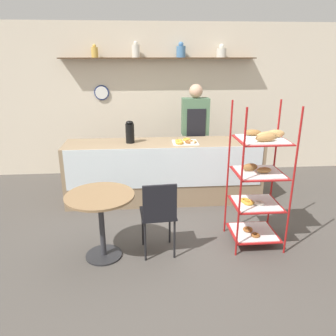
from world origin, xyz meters
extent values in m
plane|color=#4C4742|center=(0.00, 0.00, 0.00)|extent=(14.00, 14.00, 0.00)
cube|color=beige|center=(0.00, 2.56, 1.35)|extent=(10.00, 0.06, 2.70)
cube|color=#4C331E|center=(0.00, 2.41, 2.10)|extent=(3.38, 0.24, 0.02)
cylinder|color=gold|center=(-1.08, 2.41, 2.19)|extent=(0.11, 0.11, 0.17)
sphere|color=gold|center=(-1.08, 2.41, 2.30)|extent=(0.06, 0.06, 0.06)
cylinder|color=silver|center=(-0.39, 2.41, 2.21)|extent=(0.13, 0.13, 0.21)
sphere|color=silver|center=(-0.39, 2.41, 2.34)|extent=(0.07, 0.07, 0.07)
cylinder|color=#4C7FB2|center=(0.39, 2.41, 2.20)|extent=(0.16, 0.16, 0.19)
sphere|color=#4C7FB2|center=(0.39, 2.41, 2.32)|extent=(0.09, 0.09, 0.09)
cylinder|color=silver|center=(1.09, 2.41, 2.18)|extent=(0.17, 0.17, 0.15)
sphere|color=silver|center=(1.09, 2.41, 2.29)|extent=(0.09, 0.09, 0.09)
cylinder|color=navy|center=(-1.02, 2.51, 1.52)|extent=(0.26, 0.03, 0.26)
cylinder|color=white|center=(-1.02, 2.49, 1.52)|extent=(0.22, 0.00, 0.22)
cube|color=#937A5B|center=(0.00, 1.19, 0.46)|extent=(2.94, 0.64, 0.93)
cube|color=silver|center=(0.00, 0.86, 0.63)|extent=(2.82, 0.01, 0.59)
cylinder|color=#A51919|center=(0.71, -0.40, 0.84)|extent=(0.02, 0.02, 1.68)
cylinder|color=#A51919|center=(1.27, -0.40, 0.84)|extent=(0.02, 0.02, 1.68)
cylinder|color=#A51919|center=(0.71, 0.13, 0.84)|extent=(0.02, 0.02, 1.68)
cylinder|color=#A51919|center=(1.27, 0.13, 0.84)|extent=(0.02, 0.02, 1.68)
cube|color=#A51919|center=(0.99, -0.13, 0.12)|extent=(0.54, 0.51, 0.01)
cube|color=white|center=(0.99, -0.13, 0.13)|extent=(0.48, 0.45, 0.01)
torus|color=brown|center=(0.93, -0.11, 0.16)|extent=(0.12, 0.12, 0.04)
torus|color=brown|center=(0.98, -0.25, 0.15)|extent=(0.10, 0.10, 0.03)
cube|color=#A51919|center=(0.99, -0.13, 0.50)|extent=(0.54, 0.51, 0.01)
cube|color=white|center=(0.99, -0.13, 0.52)|extent=(0.48, 0.45, 0.01)
torus|color=gold|center=(0.89, -0.16, 0.54)|extent=(0.12, 0.12, 0.04)
torus|color=gold|center=(0.87, -0.11, 0.54)|extent=(0.11, 0.11, 0.03)
torus|color=silver|center=(1.00, -0.18, 0.54)|extent=(0.12, 0.12, 0.04)
cube|color=#A51919|center=(0.99, -0.13, 0.89)|extent=(0.54, 0.51, 0.01)
cube|color=white|center=(0.99, -0.13, 0.90)|extent=(0.48, 0.45, 0.01)
ellipsoid|color=olive|center=(1.03, -0.17, 0.94)|extent=(0.17, 0.10, 0.06)
ellipsoid|color=olive|center=(0.89, -0.10, 0.95)|extent=(0.18, 0.09, 0.09)
cube|color=#A51919|center=(0.99, -0.13, 1.27)|extent=(0.54, 0.51, 0.01)
cube|color=white|center=(0.99, -0.13, 1.29)|extent=(0.48, 0.45, 0.01)
ellipsoid|color=olive|center=(0.93, 0.01, 1.33)|extent=(0.20, 0.10, 0.07)
ellipsoid|color=tan|center=(1.02, -0.18, 1.34)|extent=(0.24, 0.11, 0.09)
ellipsoid|color=tan|center=(1.15, -0.09, 1.33)|extent=(0.20, 0.09, 0.09)
ellipsoid|color=#B27F47|center=(0.98, -0.26, 1.33)|extent=(0.25, 0.12, 0.08)
cube|color=#282833|center=(0.55, 1.71, 0.46)|extent=(0.26, 0.19, 0.91)
cube|color=#4C7051|center=(0.55, 1.71, 1.21)|extent=(0.43, 0.22, 0.59)
cube|color=black|center=(0.55, 1.59, 1.10)|extent=(0.30, 0.01, 0.50)
sphere|color=tan|center=(0.55, 1.71, 1.61)|extent=(0.21, 0.21, 0.21)
cylinder|color=#262628|center=(-0.79, -0.29, 0.01)|extent=(0.41, 0.41, 0.02)
cylinder|color=#333338|center=(-0.79, -0.29, 0.37)|extent=(0.06, 0.06, 0.71)
cylinder|color=olive|center=(-0.79, -0.29, 0.74)|extent=(0.74, 0.74, 0.02)
cylinder|color=black|center=(-0.02, -0.07, 0.23)|extent=(0.02, 0.02, 0.47)
cylinder|color=black|center=(-0.34, -0.10, 0.23)|extent=(0.02, 0.02, 0.47)
cylinder|color=black|center=(0.01, -0.39, 0.23)|extent=(0.02, 0.02, 0.47)
cylinder|color=black|center=(-0.32, -0.42, 0.23)|extent=(0.02, 0.02, 0.47)
cube|color=black|center=(-0.17, -0.24, 0.48)|extent=(0.41, 0.41, 0.03)
cube|color=black|center=(-0.15, -0.42, 0.69)|extent=(0.36, 0.06, 0.40)
cylinder|color=black|center=(-0.50, 1.20, 1.07)|extent=(0.13, 0.13, 0.28)
ellipsoid|color=black|center=(-0.50, 1.20, 1.23)|extent=(0.11, 0.11, 0.05)
cube|color=white|center=(0.31, 1.12, 0.93)|extent=(0.37, 0.32, 0.01)
torus|color=silver|center=(0.40, 1.05, 0.95)|extent=(0.11, 0.11, 0.03)
torus|color=gold|center=(0.22, 1.13, 0.96)|extent=(0.11, 0.11, 0.04)
torus|color=gold|center=(0.34, 1.21, 0.95)|extent=(0.12, 0.12, 0.03)
torus|color=brown|center=(0.36, 1.06, 0.96)|extent=(0.12, 0.12, 0.04)
torus|color=gold|center=(0.22, 1.03, 0.96)|extent=(0.12, 0.12, 0.04)
torus|color=tan|center=(0.41, 1.07, 0.95)|extent=(0.12, 0.12, 0.03)
camera|label=1|loc=(-0.32, -3.52, 2.16)|focal=35.00mm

